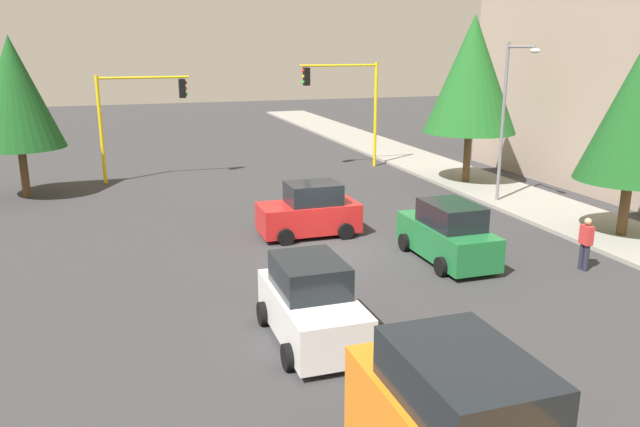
% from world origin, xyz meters
% --- Properties ---
extents(ground_plane, '(120.00, 120.00, 0.00)m').
position_xyz_m(ground_plane, '(0.00, 0.00, 0.00)').
color(ground_plane, '#353538').
extents(sidewalk_kerb, '(80.00, 4.00, 0.15)m').
position_xyz_m(sidewalk_kerb, '(-5.00, 10.50, 0.07)').
color(sidewalk_kerb, gray).
rests_on(sidewalk_kerb, ground).
extents(traffic_signal_far_left, '(0.36, 4.59, 5.94)m').
position_xyz_m(traffic_signal_far_left, '(-14.00, 5.74, 4.19)').
color(traffic_signal_far_left, yellow).
rests_on(traffic_signal_far_left, ground).
extents(traffic_signal_far_right, '(0.36, 4.59, 5.44)m').
position_xyz_m(traffic_signal_far_right, '(-14.00, -5.66, 3.86)').
color(traffic_signal_far_right, yellow).
rests_on(traffic_signal_far_right, ground).
extents(street_lamp_curbside, '(2.15, 0.28, 7.00)m').
position_xyz_m(street_lamp_curbside, '(-3.61, 9.20, 4.35)').
color(street_lamp_curbside, slate).
rests_on(street_lamp_curbside, ground).
extents(tree_opposite_side, '(4.01, 4.01, 7.33)m').
position_xyz_m(tree_opposite_side, '(-12.00, -11.00, 4.80)').
color(tree_opposite_side, brown).
rests_on(tree_opposite_side, ground).
extents(tree_roadside_near, '(3.82, 3.82, 6.96)m').
position_xyz_m(tree_roadside_near, '(2.00, 10.50, 4.56)').
color(tree_roadside_near, brown).
rests_on(tree_roadside_near, ground).
extents(tree_roadside_mid, '(4.55, 4.55, 8.34)m').
position_xyz_m(tree_roadside_mid, '(-8.00, 10.00, 5.48)').
color(tree_roadside_mid, brown).
rests_on(tree_roadside_mid, ground).
extents(car_red, '(2.08, 3.67, 1.98)m').
position_xyz_m(car_red, '(-2.00, -0.24, 0.90)').
color(car_red, red).
rests_on(car_red, ground).
extents(car_white, '(3.88, 2.05, 1.98)m').
position_xyz_m(car_white, '(6.22, -2.77, 0.90)').
color(car_white, white).
rests_on(car_white, ground).
extents(car_green, '(4.16, 1.98, 1.98)m').
position_xyz_m(car_green, '(2.15, 3.19, 0.90)').
color(car_green, '#1E7238').
rests_on(car_green, ground).
extents(pedestrian_crossing, '(0.40, 0.24, 1.70)m').
position_xyz_m(pedestrian_crossing, '(4.33, 6.82, 0.91)').
color(pedestrian_crossing, '#262638').
rests_on(pedestrian_crossing, ground).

